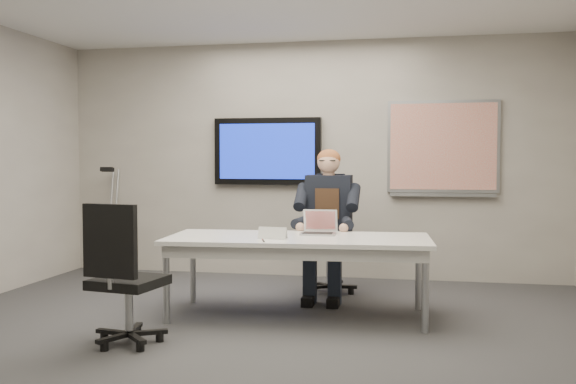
% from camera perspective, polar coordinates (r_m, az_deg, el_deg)
% --- Properties ---
extents(floor, '(6.00, 6.00, 0.02)m').
position_cam_1_polar(floor, '(4.93, -4.07, -13.61)').
color(floor, '#343436').
rests_on(floor, ground).
extents(wall_back, '(6.00, 0.02, 2.80)m').
position_cam_1_polar(wall_back, '(7.66, 1.90, 2.89)').
color(wall_back, '#9B958C').
rests_on(wall_back, ground).
extents(conference_table, '(2.38, 1.12, 0.72)m').
position_cam_1_polar(conference_table, '(5.72, 0.91, -4.81)').
color(conference_table, white).
rests_on(conference_table, ground).
extents(tv_display, '(1.30, 0.09, 0.80)m').
position_cam_1_polar(tv_display, '(7.71, -1.85, 3.63)').
color(tv_display, black).
rests_on(tv_display, wall_back).
extents(whiteboard, '(1.25, 0.08, 1.10)m').
position_cam_1_polar(whiteboard, '(7.53, 13.60, 3.80)').
color(whiteboard, '#999CA1').
rests_on(whiteboard, wall_back).
extents(office_chair_far, '(0.52, 0.52, 1.09)m').
position_cam_1_polar(office_chair_far, '(6.79, 3.73, -6.08)').
color(office_chair_far, black).
rests_on(office_chair_far, ground).
extents(office_chair_near, '(0.59, 0.59, 1.08)m').
position_cam_1_polar(office_chair_near, '(5.03, -14.27, -9.39)').
color(office_chair_near, black).
rests_on(office_chair_near, ground).
extents(seated_person, '(0.47, 0.80, 1.51)m').
position_cam_1_polar(seated_person, '(6.48, 3.42, -4.12)').
color(seated_person, '#202736').
rests_on(seated_person, office_chair_far).
extents(crutch, '(0.37, 0.58, 1.38)m').
position_cam_1_polar(crutch, '(8.27, -15.35, -2.27)').
color(crutch, '#A1A4A8').
rests_on(crutch, ground).
extents(laptop, '(0.32, 0.30, 0.22)m').
position_cam_1_polar(laptop, '(5.91, 2.78, -3.22)').
color(laptop, '#BCBDBF').
rests_on(laptop, conference_table).
extents(name_tent, '(0.26, 0.10, 0.10)m').
position_cam_1_polar(name_tent, '(5.57, -1.37, -3.65)').
color(name_tent, silver).
rests_on(name_tent, conference_table).
extents(pen, '(0.06, 0.15, 0.01)m').
position_cam_1_polar(pen, '(5.40, -2.21, -4.32)').
color(pen, black).
rests_on(pen, conference_table).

